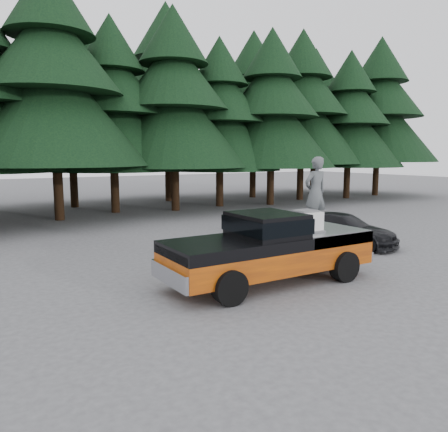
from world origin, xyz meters
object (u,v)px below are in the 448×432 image
parked_car (342,229)px  pickup_truck (269,259)px  air_compressor (305,222)px  man_on_bed (315,192)px

parked_car → pickup_truck: bearing=-173.7°
air_compressor → man_on_bed: 1.16m
man_on_bed → parked_car: bearing=-146.7°
air_compressor → parked_car: bearing=29.0°
air_compressor → man_on_bed: (0.76, 0.44, 0.76)m
man_on_bed → parked_car: 4.63m
pickup_truck → parked_car: size_ratio=1.43×
pickup_truck → parked_car: (5.43, 2.54, -0.06)m
air_compressor → parked_car: air_compressor is taller
air_compressor → pickup_truck: bearing=165.9°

